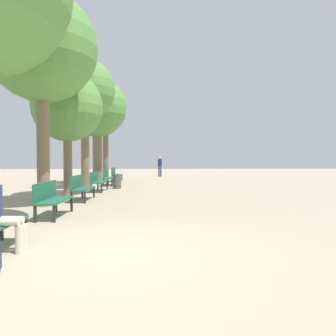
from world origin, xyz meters
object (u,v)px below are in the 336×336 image
at_px(bench_row_4, 108,176).
at_px(tree_row_4, 97,109).
at_px(bench_row_2, 80,186).
at_px(person_seated, 0,209).
at_px(tree_row_2, 67,107).
at_px(bench_row_1, 51,197).
at_px(pedestrian_near, 160,165).
at_px(trash_bin, 117,181).
at_px(tree_row_1, 42,48).
at_px(bench_row_3, 97,180).
at_px(bench_row_5, 116,173).
at_px(tree_row_3, 85,91).
at_px(tree_row_5, 106,112).

distance_m(bench_row_4, tree_row_4, 4.20).
relative_size(bench_row_2, person_seated, 1.25).
xyz_separation_m(tree_row_2, tree_row_4, (0.00, 6.34, 0.89)).
xyz_separation_m(bench_row_1, tree_row_2, (-0.82, 4.59, 3.00)).
distance_m(tree_row_4, pedestrian_near, 8.59).
xyz_separation_m(tree_row_4, trash_bin, (1.54, -3.25, -4.04)).
relative_size(tree_row_1, tree_row_2, 1.34).
height_order(tree_row_1, person_seated, tree_row_1).
bearing_deg(person_seated, bench_row_3, 91.47).
bearing_deg(pedestrian_near, person_seated, -97.15).
relative_size(bench_row_1, tree_row_2, 0.33).
xyz_separation_m(bench_row_5, tree_row_1, (-0.82, -10.92, 4.37)).
bearing_deg(tree_row_3, pedestrian_near, 70.00).
distance_m(bench_row_3, tree_row_3, 4.53).
height_order(tree_row_2, tree_row_5, tree_row_5).
distance_m(tree_row_4, person_seated, 14.64).
height_order(bench_row_2, tree_row_5, tree_row_5).
distance_m(bench_row_4, tree_row_5, 6.06).
xyz_separation_m(bench_row_5, tree_row_4, (-0.82, -1.83, 3.89)).
relative_size(bench_row_4, pedestrian_near, 0.99).
distance_m(tree_row_2, tree_row_5, 9.44).
bearing_deg(tree_row_5, bench_row_4, -79.48).
height_order(bench_row_1, bench_row_4, same).
xyz_separation_m(bench_row_3, person_seated, (0.25, -9.58, 0.19)).
xyz_separation_m(tree_row_1, person_seated, (1.06, -5.04, -4.18)).
height_order(bench_row_3, pedestrian_near, pedestrian_near).
distance_m(tree_row_5, trash_bin, 7.74).
relative_size(bench_row_4, trash_bin, 2.29).
relative_size(bench_row_3, trash_bin, 2.29).
xyz_separation_m(bench_row_1, tree_row_1, (-0.82, 1.84, 4.37)).
relative_size(bench_row_5, tree_row_4, 0.27).
bearing_deg(tree_row_1, tree_row_3, 90.00).
bearing_deg(bench_row_5, bench_row_1, -90.00).
bearing_deg(bench_row_2, pedestrian_near, 78.87).
height_order(bench_row_4, person_seated, person_seated).
height_order(bench_row_2, bench_row_4, same).
height_order(tree_row_3, pedestrian_near, tree_row_3).
distance_m(bench_row_2, tree_row_4, 8.70).
bearing_deg(bench_row_3, tree_row_4, 100.20).
bearing_deg(bench_row_1, tree_row_5, 93.35).
xyz_separation_m(tree_row_3, person_seated, (1.06, -10.88, -4.08)).
bearing_deg(bench_row_1, bench_row_2, 90.00).
height_order(person_seated, pedestrian_near, pedestrian_near).
height_order(bench_row_1, pedestrian_near, pedestrian_near).
distance_m(tree_row_4, trash_bin, 5.41).
xyz_separation_m(bench_row_4, pedestrian_near, (2.89, 8.29, 0.45)).
height_order(bench_row_3, person_seated, person_seated).
xyz_separation_m(bench_row_2, tree_row_5, (-0.82, 10.78, 4.09)).
height_order(tree_row_4, trash_bin, tree_row_4).
bearing_deg(tree_row_5, tree_row_1, -90.00).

